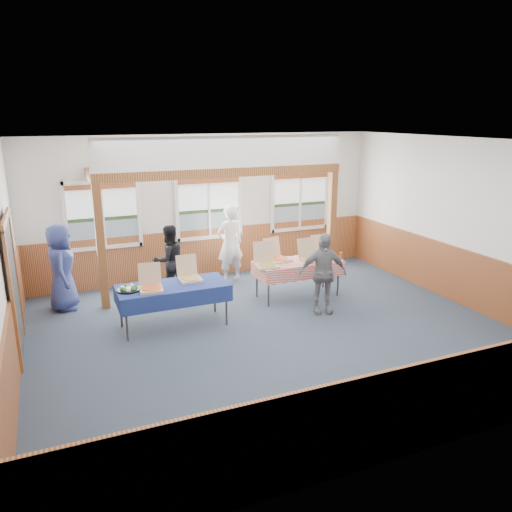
{
  "coord_description": "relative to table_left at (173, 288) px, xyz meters",
  "views": [
    {
      "loc": [
        -3.34,
        -7.14,
        3.59
      ],
      "look_at": [
        0.11,
        1.0,
        1.09
      ],
      "focal_mm": 35.0,
      "sensor_mm": 36.0,
      "label": 1
    }
  ],
  "objects": [
    {
      "name": "wall_back",
      "position": [
        1.49,
        2.56,
        0.9
      ],
      "size": [
        8.0,
        0.0,
        8.0
      ],
      "primitive_type": "plane",
      "rotation": [
        1.57,
        0.0,
        0.0
      ],
      "color": "silver",
      "rests_on": "floor"
    },
    {
      "name": "window_left",
      "position": [
        -0.81,
        2.51,
        0.98
      ],
      "size": [
        1.56,
        0.1,
        1.46
      ],
      "color": "white",
      "rests_on": "wall_back"
    },
    {
      "name": "window_mid",
      "position": [
        1.49,
        2.51,
        0.98
      ],
      "size": [
        1.56,
        0.1,
        1.46
      ],
      "color": "white",
      "rests_on": "wall_back"
    },
    {
      "name": "man_blue",
      "position": [
        -1.73,
        1.6,
        0.13
      ],
      "size": [
        0.6,
        0.85,
        1.66
      ],
      "primitive_type": "imported",
      "rotation": [
        0.0,
        0.0,
        1.48
      ],
      "color": "navy",
      "rests_on": "floor"
    },
    {
      "name": "ceiling",
      "position": [
        1.49,
        -0.94,
        2.5
      ],
      "size": [
        8.0,
        8.0,
        0.0
      ],
      "primitive_type": "plane",
      "rotation": [
        3.14,
        0.0,
        0.0
      ],
      "color": "white",
      "rests_on": "wall_back"
    },
    {
      "name": "wainscot_back",
      "position": [
        1.49,
        2.53,
        -0.15
      ],
      "size": [
        7.98,
        0.05,
        1.1
      ],
      "primitive_type": "cube",
      "color": "brown",
      "rests_on": "floor"
    },
    {
      "name": "wainscot_front",
      "position": [
        1.49,
        -4.42,
        -0.15
      ],
      "size": [
        7.98,
        0.05,
        1.1
      ],
      "primitive_type": "cube",
      "color": "brown",
      "rests_on": "floor"
    },
    {
      "name": "wall_front",
      "position": [
        1.49,
        -4.44,
        0.9
      ],
      "size": [
        8.0,
        0.0,
        8.0
      ],
      "primitive_type": "plane",
      "rotation": [
        -1.57,
        0.0,
        0.0
      ],
      "color": "silver",
      "rests_on": "floor"
    },
    {
      "name": "cross_beam",
      "position": [
        1.49,
        1.36,
        1.79
      ],
      "size": [
        5.15,
        0.18,
        0.18
      ],
      "primitive_type": "cube",
      "color": "#582E13",
      "rests_on": "post_left"
    },
    {
      "name": "woman_white",
      "position": [
        1.76,
        1.93,
        0.16
      ],
      "size": [
        0.68,
        0.5,
        1.72
      ],
      "primitive_type": "imported",
      "rotation": [
        0.0,
        0.0,
        3.29
      ],
      "color": "white",
      "rests_on": "floor"
    },
    {
      "name": "drink_glass",
      "position": [
        3.54,
        0.22,
        0.13
      ],
      "size": [
        0.07,
        0.07,
        0.15
      ],
      "primitive_type": "cylinder",
      "color": "#9A4D19",
      "rests_on": "table_right"
    },
    {
      "name": "post_right",
      "position": [
        3.99,
        1.36,
        0.5
      ],
      "size": [
        0.15,
        0.15,
        2.4
      ],
      "primitive_type": "cube",
      "color": "#582E13",
      "rests_on": "floor"
    },
    {
      "name": "pizza_box_b",
      "position": [
        0.35,
        0.16,
        0.12
      ],
      "size": [
        0.38,
        0.46,
        0.41
      ],
      "rotation": [
        0.0,
        0.0,
        -0.0
      ],
      "color": "tan",
      "rests_on": "table_left"
    },
    {
      "name": "pizza_box_d",
      "position": [
        2.33,
        0.66,
        0.12
      ],
      "size": [
        0.5,
        0.57,
        0.43
      ],
      "rotation": [
        0.0,
        0.0,
        0.24
      ],
      "color": "tan",
      "rests_on": "table_right"
    },
    {
      "name": "wall_right",
      "position": [
        5.49,
        -0.94,
        0.9
      ],
      "size": [
        0.0,
        8.0,
        8.0
      ],
      "primitive_type": "plane",
      "rotation": [
        1.57,
        0.0,
        -1.57
      ],
      "color": "silver",
      "rests_on": "floor"
    },
    {
      "name": "pizza_box_f",
      "position": [
        3.34,
        0.61,
        0.12
      ],
      "size": [
        0.38,
        0.46,
        0.41
      ],
      "rotation": [
        0.0,
        0.0,
        -0.02
      ],
      "color": "tan",
      "rests_on": "table_right"
    },
    {
      "name": "floor",
      "position": [
        1.49,
        -0.94,
        -0.7
      ],
      "size": [
        8.0,
        8.0,
        0.0
      ],
      "primitive_type": "plane",
      "color": "#26303F",
      "rests_on": "ground"
    },
    {
      "name": "pizza_box_c",
      "position": [
        1.94,
        0.37,
        0.12
      ],
      "size": [
        0.47,
        0.55,
        0.45
      ],
      "rotation": [
        0.0,
        0.0,
        -0.13
      ],
      "color": "tan",
      "rests_on": "table_right"
    },
    {
      "name": "cased_opening",
      "position": [
        -2.47,
        -0.04,
        0.35
      ],
      "size": [
        0.06,
        1.3,
        2.1
      ],
      "primitive_type": "cube",
      "color": "#303030",
      "rests_on": "wall_left"
    },
    {
      "name": "table_left",
      "position": [
        0.0,
        0.0,
        0.0
      ],
      "size": [
        2.08,
        1.61,
        0.76
      ],
      "rotation": [
        0.0,
        0.0,
        0.41
      ],
      "color": "#303030",
      "rests_on": "floor"
    },
    {
      "name": "person_grey",
      "position": [
        2.72,
        -0.46,
        0.06
      ],
      "size": [
        0.96,
        0.61,
        1.53
      ],
      "primitive_type": "imported",
      "rotation": [
        0.0,
        0.0,
        -0.28
      ],
      "color": "slate",
      "rests_on": "floor"
    },
    {
      "name": "table_right",
      "position": [
        2.69,
        0.47,
        -0.0
      ],
      "size": [
        1.87,
        1.19,
        0.76
      ],
      "rotation": [
        0.0,
        0.0,
        -0.24
      ],
      "color": "#303030",
      "rests_on": "floor"
    },
    {
      "name": "wainscot_left",
      "position": [
        -2.49,
        -0.94,
        -0.15
      ],
      "size": [
        0.05,
        6.98,
        1.1
      ],
      "primitive_type": "cube",
      "color": "brown",
      "rests_on": "floor"
    },
    {
      "name": "post_left",
      "position": [
        -1.01,
        1.36,
        0.5
      ],
      "size": [
        0.15,
        0.15,
        2.4
      ],
      "primitive_type": "cube",
      "color": "#582E13",
      "rests_on": "floor"
    },
    {
      "name": "window_right",
      "position": [
        3.79,
        2.51,
        0.98
      ],
      "size": [
        1.56,
        0.1,
        1.46
      ],
      "color": "white",
      "rests_on": "wall_back"
    },
    {
      "name": "wainscot_right",
      "position": [
        5.46,
        -0.94,
        -0.15
      ],
      "size": [
        0.05,
        6.98,
        1.1
      ],
      "primitive_type": "cube",
      "color": "brown",
      "rests_on": "floor"
    },
    {
      "name": "pizza_box_a",
      "position": [
        -0.39,
        -0.11,
        0.12
      ],
      "size": [
        0.43,
        0.51,
        0.41
      ],
      "rotation": [
        0.0,
        0.0,
        -0.12
      ],
      "color": "tan",
      "rests_on": "table_left"
    },
    {
      "name": "pizza_box_e",
      "position": [
        2.93,
        0.39,
        0.12
      ],
      "size": [
        0.43,
        0.5,
        0.42
      ],
      "rotation": [
        0.0,
        0.0,
        0.09
      ],
      "color": "tan",
      "rests_on": "table_right"
    },
    {
      "name": "veggie_tray",
      "position": [
        -0.75,
        0.0,
        0.09
      ],
      "size": [
        0.39,
        0.39,
        0.09
      ],
      "color": "black",
      "rests_on": "table_left"
    },
    {
      "name": "wall_left",
      "position": [
        -2.51,
        -0.94,
        0.9
      ],
      "size": [
        0.0,
        8.0,
        8.0
      ],
      "primitive_type": "plane",
      "rotation": [
        1.57,
        0.0,
        1.57
      ],
      "color": "silver",
      "rests_on": "floor"
    },
    {
      "name": "woman_black",
      "position": [
        0.32,
        1.63,
        0.03
      ],
      "size": [
        0.83,
        0.71,
        1.46
      ],
      "primitive_type": "imported",
      "rotation": [
        0.0,
        0.0,
        3.39
      ],
      "color": "black",
      "rests_on": "floor"
    }
  ]
}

